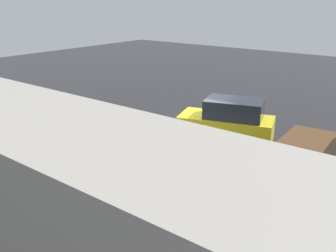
{
  "coord_description": "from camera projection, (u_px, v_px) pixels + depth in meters",
  "views": [
    {
      "loc": [
        -8.54,
        13.06,
        6.05
      ],
      "look_at": [
        0.62,
        1.26,
        0.9
      ],
      "focal_mm": 40.0,
      "sensor_mm": 36.0,
      "label": 1
    }
  ],
  "objects": [
    {
      "name": "ground_plane",
      "position": [
        196.0,
        141.0,
        16.67
      ],
      "size": [
        60.0,
        60.0,
        0.0
      ],
      "primitive_type": "plane",
      "color": "black"
    },
    {
      "name": "kerb_strip",
      "position": [
        132.0,
        173.0,
        13.53
      ],
      "size": [
        24.0,
        3.2,
        0.04
      ],
      "primitive_type": "cube",
      "color": "slate",
      "rests_on": "ground"
    },
    {
      "name": "moving_hatchback",
      "position": [
        228.0,
        123.0,
        15.81
      ],
      "size": [
        4.23,
        2.79,
        2.06
      ],
      "color": "yellow",
      "rests_on": "ground"
    },
    {
      "name": "fire_hydrant",
      "position": [
        95.0,
        134.0,
        16.32
      ],
      "size": [
        0.42,
        0.31,
        0.8
      ],
      "color": "#197A2D",
      "rests_on": "ground"
    },
    {
      "name": "pedestrian",
      "position": [
        75.0,
        120.0,
        16.4
      ],
      "size": [
        0.35,
        0.54,
        1.62
      ],
      "color": "blue",
      "rests_on": "ground"
    },
    {
      "name": "metal_railing",
      "position": [
        121.0,
        189.0,
        10.97
      ],
      "size": [
        10.5,
        0.04,
        1.05
      ],
      "color": "#B7BABF",
      "rests_on": "ground"
    },
    {
      "name": "sign_post",
      "position": [
        48.0,
        109.0,
        15.76
      ],
      "size": [
        0.07,
        0.44,
        2.4
      ],
      "color": "#4C4C51",
      "rests_on": "ground"
    }
  ]
}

